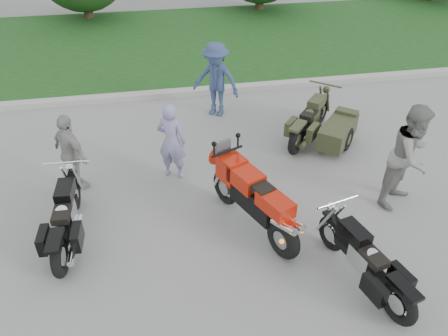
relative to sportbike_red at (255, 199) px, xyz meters
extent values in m
plane|color=gray|center=(-0.58, -0.49, -0.64)|extent=(80.00, 80.00, 0.00)
cube|color=#A2A099|center=(-0.58, 5.51, -0.57)|extent=(60.00, 0.30, 0.15)
cube|color=#2A6121|center=(-0.58, 9.66, -0.57)|extent=(60.00, 8.00, 0.14)
cylinder|color=#3F2B1C|center=(-3.58, 13.01, -0.04)|extent=(0.36, 0.36, 1.20)
torus|color=black|center=(0.31, -0.70, -0.30)|extent=(0.47, 0.72, 0.69)
torus|color=black|center=(-0.35, 0.79, -0.31)|extent=(0.39, 0.67, 0.67)
cube|color=black|center=(0.00, -0.01, -0.03)|extent=(0.69, 1.05, 0.39)
cube|color=#B21907|center=(-0.10, 0.23, 0.27)|extent=(0.59, 0.72, 0.29)
cube|color=#B21907|center=(0.21, -0.47, 0.23)|extent=(0.55, 0.70, 0.25)
cube|color=black|center=(0.06, -0.14, 0.32)|extent=(0.42, 0.47, 0.11)
cube|color=#B21907|center=(-0.27, 0.61, 0.23)|extent=(0.53, 0.56, 0.45)
cylinder|color=silver|center=(0.26, -0.79, 0.05)|extent=(0.32, 0.52, 0.24)
cylinder|color=silver|center=(0.40, -0.72, 0.05)|extent=(0.32, 0.52, 0.24)
torus|color=black|center=(-3.11, -0.44, -0.32)|extent=(0.19, 0.65, 0.65)
torus|color=black|center=(-3.04, 1.13, -0.34)|extent=(0.14, 0.61, 0.61)
cube|color=black|center=(-3.07, 0.34, -0.24)|extent=(0.26, 1.15, 0.13)
cube|color=silver|center=(-3.07, 0.34, -0.17)|extent=(0.30, 0.44, 0.33)
cube|color=black|center=(-3.06, 0.63, 0.10)|extent=(0.29, 0.53, 0.21)
cube|color=black|center=(-3.08, 0.20, 0.00)|extent=(0.29, 0.49, 0.11)
cube|color=black|center=(-3.11, -0.44, 0.02)|extent=(0.23, 0.53, 0.06)
cylinder|color=silver|center=(-2.92, 0.00, -0.38)|extent=(0.14, 1.05, 0.10)
torus|color=black|center=(1.49, -2.14, -0.33)|extent=(0.31, 0.64, 0.62)
torus|color=black|center=(1.11, -0.67, -0.35)|extent=(0.25, 0.60, 0.59)
cube|color=black|center=(1.30, -1.41, -0.26)|extent=(0.47, 1.12, 0.13)
cube|color=silver|center=(1.30, -1.41, -0.18)|extent=(0.37, 0.47, 0.32)
cube|color=black|center=(1.23, -1.14, 0.07)|extent=(0.37, 0.55, 0.20)
cube|color=black|center=(1.33, -1.54, -0.02)|extent=(0.36, 0.51, 0.11)
cube|color=black|center=(1.49, -2.14, 0.00)|extent=(0.32, 0.54, 0.06)
cylinder|color=silver|center=(1.54, -1.68, -0.39)|extent=(0.34, 1.00, 0.09)
torus|color=black|center=(1.46, 2.14, -0.31)|extent=(0.55, 0.60, 0.66)
torus|color=black|center=(2.50, 3.35, -0.33)|extent=(0.49, 0.54, 0.62)
cube|color=black|center=(1.98, 2.75, -0.24)|extent=(0.92, 1.02, 0.14)
cube|color=#363A22|center=(1.98, 2.75, -0.16)|extent=(0.50, 0.52, 0.34)
cube|color=#363A22|center=(2.16, 2.97, 0.11)|extent=(0.55, 0.58, 0.21)
cube|color=black|center=(1.88, 2.64, 0.01)|extent=(0.52, 0.54, 0.12)
cube|color=#363A22|center=(1.46, 2.14, 0.03)|extent=(0.51, 0.54, 0.06)
cylinder|color=#363A22|center=(1.89, 2.38, -0.37)|extent=(0.77, 0.87, 0.10)
cube|color=#363A22|center=(2.42, 2.23, -0.26)|extent=(1.22, 1.30, 0.43)
torus|color=black|center=(2.61, 2.08, -0.37)|extent=(0.44, 0.49, 0.54)
imported|color=#8783B2|center=(-1.20, 1.81, 0.15)|extent=(0.69, 0.60, 1.59)
imported|color=gray|center=(2.85, 0.25, 0.33)|extent=(1.20, 1.14, 1.95)
imported|color=navy|center=(0.08, 4.26, 0.27)|extent=(1.36, 1.22, 1.83)
imported|color=#979691|center=(-3.06, 1.74, 0.14)|extent=(0.89, 0.94, 1.57)
camera|label=1|loc=(-1.52, -5.42, 4.52)|focal=35.00mm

